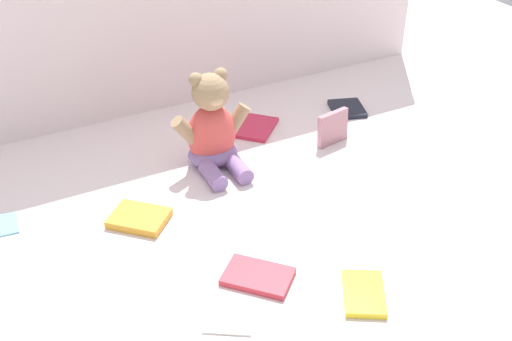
{
  "coord_description": "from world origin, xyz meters",
  "views": [
    {
      "loc": [
        -0.58,
        -1.21,
        0.91
      ],
      "look_at": [
        -0.0,
        -0.1,
        0.1
      ],
      "focal_mm": 45.75,
      "sensor_mm": 36.0,
      "label": 1
    }
  ],
  "objects_px": {
    "book_case_7": "(255,128)",
    "book_case_6": "(258,276)",
    "book_case_5": "(347,109)",
    "book_case_1": "(229,317)",
    "book_case_4": "(139,218)",
    "teddy_bear": "(213,132)",
    "book_case_2": "(364,294)",
    "book_case_0": "(333,128)"
  },
  "relations": [
    {
      "from": "book_case_1",
      "to": "book_case_7",
      "type": "relative_size",
      "value": 0.67
    },
    {
      "from": "teddy_bear",
      "to": "book_case_5",
      "type": "bearing_deg",
      "value": 12.32
    },
    {
      "from": "book_case_6",
      "to": "book_case_7",
      "type": "distance_m",
      "value": 0.62
    },
    {
      "from": "book_case_2",
      "to": "book_case_4",
      "type": "distance_m",
      "value": 0.54
    },
    {
      "from": "book_case_1",
      "to": "book_case_4",
      "type": "xyz_separation_m",
      "value": [
        -0.05,
        0.37,
        0.0
      ]
    },
    {
      "from": "book_case_0",
      "to": "book_case_1",
      "type": "distance_m",
      "value": 0.71
    },
    {
      "from": "book_case_0",
      "to": "book_case_1",
      "type": "height_order",
      "value": "book_case_0"
    },
    {
      "from": "book_case_0",
      "to": "book_case_6",
      "type": "xyz_separation_m",
      "value": [
        -0.44,
        -0.39,
        -0.04
      ]
    },
    {
      "from": "book_case_5",
      "to": "book_case_6",
      "type": "distance_m",
      "value": 0.78
    },
    {
      "from": "book_case_4",
      "to": "book_case_5",
      "type": "bearing_deg",
      "value": -28.15
    },
    {
      "from": "book_case_4",
      "to": "book_case_7",
      "type": "relative_size",
      "value": 0.92
    },
    {
      "from": "book_case_1",
      "to": "book_case_5",
      "type": "distance_m",
      "value": 0.91
    },
    {
      "from": "book_case_2",
      "to": "book_case_7",
      "type": "bearing_deg",
      "value": -69.14
    },
    {
      "from": "book_case_4",
      "to": "book_case_7",
      "type": "bearing_deg",
      "value": -15.04
    },
    {
      "from": "book_case_5",
      "to": "book_case_6",
      "type": "xyz_separation_m",
      "value": [
        -0.58,
        -0.53,
        0.0
      ]
    },
    {
      "from": "book_case_4",
      "to": "book_case_7",
      "type": "xyz_separation_m",
      "value": [
        0.43,
        0.26,
        -0.0
      ]
    },
    {
      "from": "book_case_0",
      "to": "book_case_7",
      "type": "relative_size",
      "value": 0.73
    },
    {
      "from": "book_case_2",
      "to": "book_case_7",
      "type": "distance_m",
      "value": 0.71
    },
    {
      "from": "teddy_bear",
      "to": "book_case_0",
      "type": "distance_m",
      "value": 0.34
    },
    {
      "from": "teddy_bear",
      "to": "book_case_7",
      "type": "xyz_separation_m",
      "value": [
        0.18,
        0.11,
        -0.09
      ]
    },
    {
      "from": "book_case_1",
      "to": "book_case_4",
      "type": "relative_size",
      "value": 0.73
    },
    {
      "from": "book_case_5",
      "to": "book_case_6",
      "type": "height_order",
      "value": "same"
    },
    {
      "from": "book_case_7",
      "to": "book_case_6",
      "type": "bearing_deg",
      "value": -71.28
    },
    {
      "from": "book_case_5",
      "to": "book_case_7",
      "type": "bearing_deg",
      "value": -166.42
    },
    {
      "from": "book_case_1",
      "to": "book_case_2",
      "type": "bearing_deg",
      "value": 107.37
    },
    {
      "from": "book_case_6",
      "to": "book_case_1",
      "type": "bearing_deg",
      "value": 172.51
    },
    {
      "from": "teddy_bear",
      "to": "book_case_0",
      "type": "xyz_separation_m",
      "value": [
        0.33,
        -0.05,
        -0.05
      ]
    },
    {
      "from": "book_case_4",
      "to": "book_case_5",
      "type": "relative_size",
      "value": 1.14
    },
    {
      "from": "book_case_1",
      "to": "book_case_2",
      "type": "distance_m",
      "value": 0.27
    },
    {
      "from": "book_case_5",
      "to": "book_case_0",
      "type": "bearing_deg",
      "value": -117.82
    },
    {
      "from": "teddy_bear",
      "to": "book_case_6",
      "type": "relative_size",
      "value": 1.88
    },
    {
      "from": "book_case_6",
      "to": "book_case_7",
      "type": "height_order",
      "value": "book_case_6"
    },
    {
      "from": "teddy_bear",
      "to": "book_case_2",
      "type": "bearing_deg",
      "value": -81.96
    },
    {
      "from": "book_case_4",
      "to": "book_case_1",
      "type": "bearing_deg",
      "value": -127.79
    },
    {
      "from": "book_case_5",
      "to": "book_case_1",
      "type": "bearing_deg",
      "value": -119.75
    },
    {
      "from": "teddy_bear",
      "to": "book_case_2",
      "type": "height_order",
      "value": "teddy_bear"
    },
    {
      "from": "book_case_0",
      "to": "book_case_7",
      "type": "distance_m",
      "value": 0.23
    },
    {
      "from": "book_case_5",
      "to": "book_case_2",
      "type": "bearing_deg",
      "value": -103.08
    },
    {
      "from": "book_case_6",
      "to": "book_case_5",
      "type": "bearing_deg",
      "value": -0.72
    },
    {
      "from": "book_case_6",
      "to": "book_case_7",
      "type": "xyz_separation_m",
      "value": [
        0.28,
        0.56,
        -0.0
      ]
    },
    {
      "from": "book_case_2",
      "to": "book_case_4",
      "type": "xyz_separation_m",
      "value": [
        -0.31,
        0.44,
        0.0
      ]
    },
    {
      "from": "book_case_2",
      "to": "book_case_4",
      "type": "height_order",
      "value": "book_case_4"
    }
  ]
}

